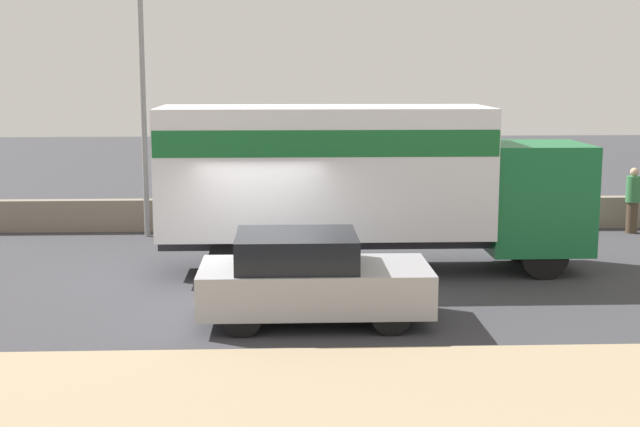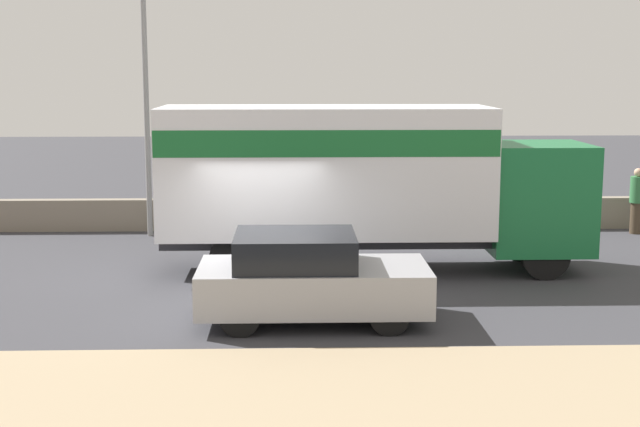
# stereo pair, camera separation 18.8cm
# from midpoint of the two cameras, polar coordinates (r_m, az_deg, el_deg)

# --- Properties ---
(ground_plane) EXTENTS (80.00, 80.00, 0.00)m
(ground_plane) POSITION_cam_midpoint_polar(r_m,az_deg,el_deg) (16.56, -4.24, -5.72)
(ground_plane) COLOR #38383D
(dirt_shoulder_foreground) EXTENTS (60.00, 4.90, 0.04)m
(dirt_shoulder_foreground) POSITION_cam_midpoint_polar(r_m,az_deg,el_deg) (11.53, -5.07, -12.47)
(dirt_shoulder_foreground) COLOR #9E896B
(dirt_shoulder_foreground) RESTS_ON ground_plane
(stone_wall_backdrop) EXTENTS (60.00, 0.35, 0.84)m
(stone_wall_backdrop) POSITION_cam_midpoint_polar(r_m,az_deg,el_deg) (23.80, -3.69, -0.05)
(stone_wall_backdrop) COLOR gray
(stone_wall_backdrop) RESTS_ON ground_plane
(street_lamp) EXTENTS (0.56, 0.28, 7.49)m
(street_lamp) POSITION_cam_midpoint_polar(r_m,az_deg,el_deg) (22.98, -11.55, 9.18)
(street_lamp) COLOR gray
(street_lamp) RESTS_ON ground_plane
(box_truck) EXTENTS (8.96, 2.40, 3.49)m
(box_truck) POSITION_cam_midpoint_polar(r_m,az_deg,el_deg) (18.74, 2.16, 2.52)
(box_truck) COLOR #196B38
(box_truck) RESTS_ON ground_plane
(car_hatchback) EXTENTS (3.90, 1.88, 1.53)m
(car_hatchback) POSITION_cam_midpoint_polar(r_m,az_deg,el_deg) (15.16, -0.99, -4.15)
(car_hatchback) COLOR #9E9EA3
(car_hatchback) RESTS_ON ground_plane
(pedestrian) EXTENTS (0.37, 0.37, 1.72)m
(pedestrian) POSITION_cam_midpoint_polar(r_m,az_deg,el_deg) (24.59, 19.18, 0.87)
(pedestrian) COLOR #473828
(pedestrian) RESTS_ON ground_plane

